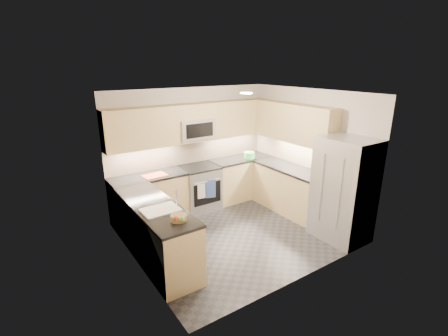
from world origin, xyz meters
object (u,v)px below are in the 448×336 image
at_px(refrigerator, 344,190).
at_px(utensil_bowl, 249,155).
at_px(microwave, 195,129).
at_px(fruit_basket, 179,218).
at_px(cutting_board, 155,175).
at_px(gas_range, 199,188).

xyz_separation_m(refrigerator, utensil_bowl, (-0.22, 2.31, 0.11)).
distance_m(microwave, fruit_basket, 2.61).
distance_m(microwave, utensil_bowl, 1.43).
xyz_separation_m(microwave, cutting_board, (-0.98, -0.18, -0.75)).
height_order(refrigerator, utensil_bowl, refrigerator).
xyz_separation_m(microwave, fruit_basket, (-1.42, -2.07, -0.72)).
bearing_deg(microwave, fruit_basket, -124.46).
bearing_deg(cutting_board, utensil_bowl, -1.46).
xyz_separation_m(gas_range, cutting_board, (-0.98, -0.06, 0.49)).
distance_m(microwave, cutting_board, 1.25).
bearing_deg(refrigerator, gas_range, 120.88).
distance_m(refrigerator, fruit_basket, 2.91).
bearing_deg(utensil_bowl, cutting_board, 178.54).
xyz_separation_m(gas_range, utensil_bowl, (1.23, -0.11, 0.55)).
height_order(refrigerator, fruit_basket, refrigerator).
bearing_deg(refrigerator, utensil_bowl, 95.51).
distance_m(gas_range, fruit_basket, 2.47).
bearing_deg(gas_range, microwave, 90.00).
bearing_deg(cutting_board, refrigerator, -44.32).
relative_size(microwave, fruit_basket, 3.42).
height_order(microwave, cutting_board, microwave).
xyz_separation_m(gas_range, microwave, (0.00, 0.12, 1.24)).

